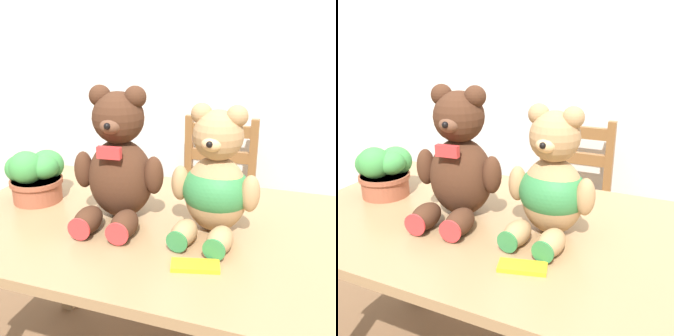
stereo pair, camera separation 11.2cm
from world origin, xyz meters
The scene contains 7 objects.
wall_back centered at (0.00, 1.46, 1.30)m, with size 8.00×0.04×2.60m, color silver.
dining_table centered at (0.00, 0.40, 0.64)m, with size 1.37×0.80×0.75m.
wooden_chair_behind centered at (0.00, 1.19, 0.45)m, with size 0.39×0.39×0.91m.
teddy_bear_left centered at (-0.15, 0.40, 0.93)m, with size 0.29×0.30×0.42m.
teddy_bear_right centered at (0.16, 0.40, 0.90)m, with size 0.27×0.28×0.38m.
potted_plant centered at (-0.49, 0.43, 0.84)m, with size 0.20×0.21×0.19m.
chocolate_bar centered at (0.15, 0.19, 0.75)m, with size 0.12×0.05×0.01m, color gold.
Camera 1 is at (0.35, -0.60, 1.28)m, focal length 40.00 mm.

